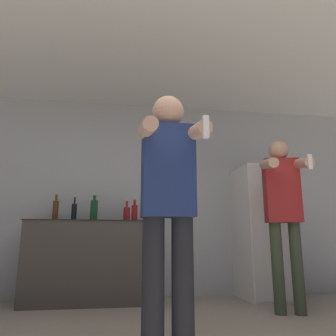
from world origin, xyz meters
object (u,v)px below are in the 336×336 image
object	(u,v)px
bottle_red_label	(55,210)
person_man_side	(283,204)
bottle_brown_liquor	(74,212)
person_woman_foreground	(168,200)
bottle_dark_rum	(134,212)
bottle_tall_gin	(94,210)
refrigerator	(264,232)
bottle_short_whiskey	(127,213)

from	to	relation	value
bottle_red_label	person_man_side	xyz separation A→B (m)	(2.40, -0.86, 0.01)
bottle_brown_liquor	person_woman_foreground	xyz separation A→B (m)	(0.85, -1.82, -0.06)
bottle_red_label	bottle_dark_rum	distance (m)	0.92
bottle_tall_gin	person_man_side	world-z (taller)	person_man_side
bottle_tall_gin	bottle_dark_rum	distance (m)	0.48
refrigerator	bottle_red_label	bearing A→B (deg)	179.30
bottle_red_label	person_woman_foreground	distance (m)	2.11
bottle_brown_liquor	refrigerator	bearing A→B (deg)	-0.76
bottle_short_whiskey	bottle_tall_gin	xyz separation A→B (m)	(-0.39, -0.00, 0.04)
bottle_tall_gin	bottle_dark_rum	bearing A→B (deg)	0.00
refrigerator	person_man_side	world-z (taller)	person_man_side
refrigerator	person_woman_foreground	xyz separation A→B (m)	(-1.48, -1.79, 0.17)
bottle_red_label	bottle_brown_liquor	xyz separation A→B (m)	(0.21, 0.00, -0.02)
bottle_short_whiskey	bottle_brown_liquor	world-z (taller)	bottle_brown_liquor
refrigerator	bottle_red_label	world-z (taller)	refrigerator
bottle_tall_gin	person_man_side	bearing A→B (deg)	-23.76
bottle_tall_gin	bottle_dark_rum	xyz separation A→B (m)	(0.48, 0.00, -0.02)
bottle_dark_rum	person_man_side	bearing A→B (deg)	-30.28
bottle_short_whiskey	bottle_tall_gin	size ratio (longest dim) A/B	0.80
refrigerator	bottle_dark_rum	bearing A→B (deg)	178.90
bottle_brown_liquor	bottle_tall_gin	bearing A→B (deg)	-0.00
bottle_red_label	bottle_brown_liquor	size ratio (longest dim) A/B	1.12
person_woman_foreground	person_man_side	distance (m)	1.65
bottle_dark_rum	person_man_side	xyz separation A→B (m)	(1.48, -0.86, 0.03)
bottle_tall_gin	person_woman_foreground	world-z (taller)	person_woman_foreground
bottle_short_whiskey	refrigerator	bearing A→B (deg)	-1.04
bottle_brown_liquor	person_woman_foreground	size ratio (longest dim) A/B	0.17
bottle_red_label	bottle_short_whiskey	xyz separation A→B (m)	(0.83, 0.00, -0.03)
bottle_red_label	bottle_dark_rum	size ratio (longest dim) A/B	1.14
person_man_side	person_woman_foreground	bearing A→B (deg)	-144.35
bottle_dark_rum	bottle_red_label	bearing A→B (deg)	180.00
bottle_brown_liquor	bottle_dark_rum	size ratio (longest dim) A/B	1.02
bottle_brown_liquor	person_woman_foreground	bearing A→B (deg)	-64.87
refrigerator	bottle_tall_gin	size ratio (longest dim) A/B	4.88
refrigerator	bottle_short_whiskey	bearing A→B (deg)	178.96
refrigerator	bottle_red_label	size ratio (longest dim) A/B	5.02
refrigerator	bottle_tall_gin	distance (m)	2.12
bottle_short_whiskey	person_woman_foreground	xyz separation A→B (m)	(0.24, -1.82, -0.05)
bottle_dark_rum	person_woman_foreground	size ratio (longest dim) A/B	0.16
bottle_red_label	person_man_side	size ratio (longest dim) A/B	0.18
bottle_dark_rum	person_woman_foreground	world-z (taller)	person_woman_foreground
bottle_red_label	bottle_brown_liquor	bearing A→B (deg)	0.00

